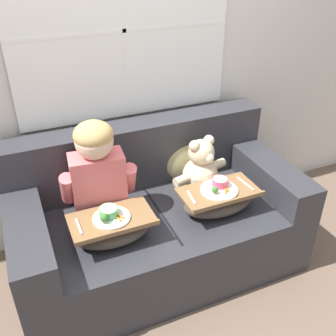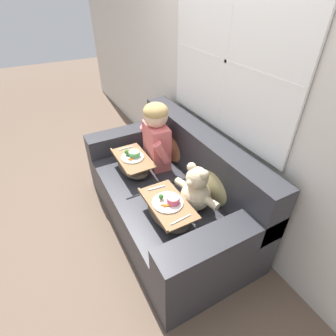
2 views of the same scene
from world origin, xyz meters
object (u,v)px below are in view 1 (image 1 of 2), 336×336
(couch, at_px, (155,219))
(child_figure, at_px, (97,167))
(throw_pillow_behind_child, at_px, (92,175))
(lap_tray_teddy, at_px, (218,200))
(teddy_bear, at_px, (201,169))
(lap_tray_child, at_px, (112,228))
(throw_pillow_behind_teddy, at_px, (187,154))

(couch, height_order, child_figure, child_figure)
(throw_pillow_behind_child, relative_size, child_figure, 0.61)
(child_figure, bearing_deg, lap_tray_teddy, -19.93)
(throw_pillow_behind_child, distance_m, teddy_bear, 0.73)
(throw_pillow_behind_child, relative_size, lap_tray_child, 0.83)
(throw_pillow_behind_teddy, relative_size, teddy_bear, 0.94)
(teddy_bear, relative_size, lap_tray_teddy, 0.88)
(couch, relative_size, throw_pillow_behind_child, 4.65)
(throw_pillow_behind_teddy, distance_m, lap_tray_teddy, 0.47)
(throw_pillow_behind_teddy, bearing_deg, child_figure, -163.78)
(throw_pillow_behind_teddy, distance_m, teddy_bear, 0.21)
(throw_pillow_behind_teddy, relative_size, child_figure, 0.64)
(throw_pillow_behind_child, relative_size, throw_pillow_behind_teddy, 0.96)
(teddy_bear, bearing_deg, couch, -175.89)
(throw_pillow_behind_child, bearing_deg, teddy_bear, -16.52)
(throw_pillow_behind_teddy, xyz_separation_m, child_figure, (-0.70, -0.20, 0.17))
(throw_pillow_behind_teddy, bearing_deg, couch, -146.32)
(throw_pillow_behind_child, distance_m, lap_tray_child, 0.47)
(couch, height_order, throw_pillow_behind_teddy, couch)
(lap_tray_teddy, bearing_deg, couch, 147.36)
(couch, distance_m, throw_pillow_behind_child, 0.52)
(couch, bearing_deg, throw_pillow_behind_child, 146.32)
(throw_pillow_behind_child, height_order, child_figure, child_figure)
(throw_pillow_behind_child, xyz_separation_m, throw_pillow_behind_teddy, (0.70, 0.00, 0.00))
(throw_pillow_behind_teddy, height_order, lap_tray_teddy, throw_pillow_behind_teddy)
(couch, distance_m, teddy_bear, 0.46)
(lap_tray_child, xyz_separation_m, lap_tray_teddy, (0.70, 0.00, -0.00))
(lap_tray_teddy, bearing_deg, child_figure, 160.07)
(throw_pillow_behind_teddy, height_order, teddy_bear, teddy_bear)
(throw_pillow_behind_teddy, xyz_separation_m, lap_tray_child, (-0.70, -0.46, -0.10))
(teddy_bear, bearing_deg, throw_pillow_behind_child, 163.48)
(throw_pillow_behind_child, bearing_deg, lap_tray_teddy, -33.16)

